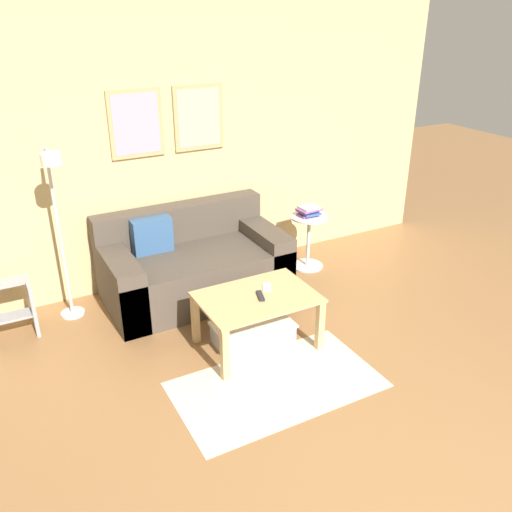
{
  "coord_description": "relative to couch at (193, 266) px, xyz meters",
  "views": [
    {
      "loc": [
        -1.85,
        -0.97,
        2.54
      ],
      "look_at": [
        -0.15,
        2.18,
        0.85
      ],
      "focal_mm": 38.0,
      "sensor_mm": 36.0,
      "label": 1
    }
  ],
  "objects": [
    {
      "name": "remote_control",
      "position": [
        0.14,
        -1.06,
        0.17
      ],
      "size": [
        0.08,
        0.16,
        0.02
      ],
      "primitive_type": "cube",
      "rotation": [
        0.0,
        0.0,
        -0.3
      ],
      "color": "#232328",
      "rests_on": "coffee_table"
    },
    {
      "name": "couch",
      "position": [
        0.0,
        0.0,
        0.0
      ],
      "size": [
        1.65,
        0.9,
        0.8
      ],
      "color": "#4C4238",
      "rests_on": "ground_plane"
    },
    {
      "name": "book_stack",
      "position": [
        1.28,
        0.0,
        0.32
      ],
      "size": [
        0.25,
        0.2,
        0.09
      ],
      "color": "#8C4C93",
      "rests_on": "side_table"
    },
    {
      "name": "coffee_table",
      "position": [
        0.12,
        -1.04,
        0.08
      ],
      "size": [
        0.91,
        0.64,
        0.45
      ],
      "color": "tan",
      "rests_on": "ground_plane"
    },
    {
      "name": "side_table",
      "position": [
        1.28,
        -0.02,
        0.05
      ],
      "size": [
        0.38,
        0.38,
        0.57
      ],
      "color": "silver",
      "rests_on": "ground_plane"
    },
    {
      "name": "wall_back",
      "position": [
        0.21,
        0.48,
        0.99
      ],
      "size": [
        5.6,
        0.09,
        2.55
      ],
      "color": "tan",
      "rests_on": "ground_plane"
    },
    {
      "name": "step_stool",
      "position": [
        -1.6,
        0.09,
        -0.05
      ],
      "size": [
        0.38,
        0.35,
        0.45
      ],
      "color": "#99999E",
      "rests_on": "ground_plane"
    },
    {
      "name": "area_rug",
      "position": [
        0.01,
        -1.56,
        -0.29
      ],
      "size": [
        1.49,
        0.83,
        0.01
      ],
      "primitive_type": "cube",
      "color": "beige",
      "rests_on": "ground_plane"
    },
    {
      "name": "storage_bin",
      "position": [
        0.1,
        -1.01,
        -0.19
      ],
      "size": [
        0.62,
        0.4,
        0.19
      ],
      "color": "#9EA3A8",
      "rests_on": "ground_plane"
    },
    {
      "name": "cell_phone",
      "position": [
        0.26,
        -0.95,
        0.17
      ],
      "size": [
        0.12,
        0.15,
        0.01
      ],
      "primitive_type": "cube",
      "rotation": [
        0.0,
        0.0,
        -0.47
      ],
      "color": "silver",
      "rests_on": "coffee_table"
    },
    {
      "name": "floor_lamp",
      "position": [
        -1.11,
        0.04,
        0.7
      ],
      "size": [
        0.21,
        0.42,
        1.52
      ],
      "color": "silver",
      "rests_on": "ground_plane"
    }
  ]
}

